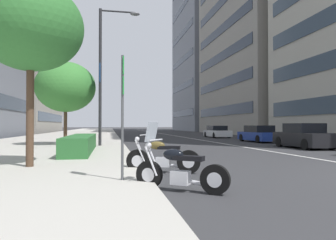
{
  "coord_description": "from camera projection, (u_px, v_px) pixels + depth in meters",
  "views": [
    {
      "loc": [
        -6.47,
        8.36,
        1.39
      ],
      "look_at": [
        14.6,
        4.35,
        1.75
      ],
      "focal_mm": 32.83,
      "sensor_mm": 36.0,
      "label": 1
    }
  ],
  "objects": [
    {
      "name": "street_lamp_with_banners",
      "position": [
        106.0,
        64.0,
        18.73
      ],
      "size": [
        1.26,
        2.49,
        8.35
      ],
      "color": "#232326",
      "rests_on": "sidewalk_right_plaza"
    },
    {
      "name": "street_tree_mid_sidewalk",
      "position": [
        31.0,
        27.0,
        9.21
      ],
      "size": [
        3.12,
        3.12,
        5.52
      ],
      "color": "#473323",
      "rests_on": "sidewalk_right_plaza"
    },
    {
      "name": "lane_centre_stripe",
      "position": [
        171.0,
        135.0,
        42.27
      ],
      "size": [
        110.0,
        0.16,
        0.01
      ],
      "primitive_type": "cube",
      "color": "silver",
      "rests_on": "ground"
    },
    {
      "name": "office_tower_far_right_block",
      "position": [
        6.0,
        38.0,
        56.86
      ],
      "size": [
        26.26,
        16.49,
        34.94
      ],
      "color": "gray",
      "rests_on": "ground"
    },
    {
      "name": "parking_sign_by_curb",
      "position": [
        123.0,
        102.0,
        6.95
      ],
      "size": [
        0.32,
        0.06,
        2.83
      ],
      "color": "#47494C",
      "rests_on": "sidewalk_right_plaza"
    },
    {
      "name": "sidewalk_right_plaza",
      "position": [
        71.0,
        137.0,
        34.98
      ],
      "size": [
        160.0,
        10.66,
        0.15
      ],
      "primitive_type": "cube",
      "color": "#B2ADA3",
      "rests_on": "ground"
    },
    {
      "name": "motorcycle_by_sign_pole",
      "position": [
        162.0,
        158.0,
        8.89
      ],
      "size": [
        0.94,
        2.08,
        1.11
      ],
      "rotation": [
        0.0,
        0.0,
        1.21
      ],
      "color": "black",
      "rests_on": "ground"
    },
    {
      "name": "car_far_down_avenue",
      "position": [
        217.0,
        132.0,
        34.12
      ],
      "size": [
        4.54,
        1.88,
        1.32
      ],
      "rotation": [
        0.0,
        0.0,
        -0.01
      ],
      "color": "silver",
      "rests_on": "ground"
    },
    {
      "name": "office_tower_near_left",
      "position": [
        212.0,
        25.0,
        78.56
      ],
      "size": [
        23.54,
        15.93,
        53.98
      ],
      "color": "gray",
      "rests_on": "ground"
    },
    {
      "name": "motorcycle_second_in_row",
      "position": [
        179.0,
        171.0,
        6.43
      ],
      "size": [
        1.32,
        1.77,
        1.46
      ],
      "rotation": [
        0.0,
        0.0,
        0.95
      ],
      "color": "black",
      "rests_on": "ground"
    },
    {
      "name": "clipped_hedge_bed",
      "position": [
        81.0,
        143.0,
        14.37
      ],
      "size": [
        6.84,
        1.1,
        0.75
      ],
      "primitive_type": "cube",
      "color": "#28602D",
      "rests_on": "sidewalk_right_plaza"
    },
    {
      "name": "car_approaching_light",
      "position": [
        259.0,
        134.0,
        25.23
      ],
      "size": [
        4.38,
        1.9,
        1.36
      ],
      "rotation": [
        0.0,
        0.0,
        0.03
      ],
      "color": "navy",
      "rests_on": "ground"
    },
    {
      "name": "car_following_behind",
      "position": [
        304.0,
        137.0,
        18.48
      ],
      "size": [
        4.14,
        1.89,
        1.5
      ],
      "rotation": [
        0.0,
        0.0,
        -0.01
      ],
      "color": "black",
      "rests_on": "ground"
    },
    {
      "name": "street_tree_far_plaza",
      "position": [
        66.0,
        87.0,
        19.42
      ],
      "size": [
        3.74,
        3.74,
        5.24
      ],
      "color": "#473323",
      "rests_on": "sidewalk_right_plaza"
    }
  ]
}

